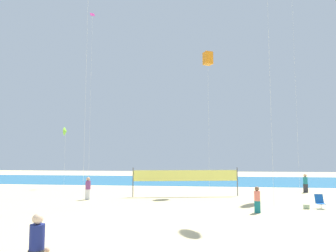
% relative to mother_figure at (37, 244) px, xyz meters
% --- Properties ---
extents(ground_plane, '(120.00, 120.00, 0.00)m').
position_rel_mother_figure_xyz_m(ground_plane, '(2.15, 8.22, -0.93)').
color(ground_plane, '#D1BC89').
extents(ocean_band, '(120.00, 20.00, 0.01)m').
position_rel_mother_figure_xyz_m(ocean_band, '(2.15, 38.28, -0.92)').
color(ocean_band, '#1E6B99').
rests_on(ocean_band, ground).
extents(mother_figure, '(0.40, 0.40, 1.74)m').
position_rel_mother_figure_xyz_m(mother_figure, '(0.00, 0.00, 0.00)').
color(mother_figure, '#2D2D33').
rests_on(mother_figure, ground).
extents(beachgoer_coral_shirt, '(0.35, 0.35, 1.53)m').
position_rel_mother_figure_xyz_m(beachgoer_coral_shirt, '(7.30, 11.45, -0.11)').
color(beachgoer_coral_shirt, '#19727A').
rests_on(beachgoer_coral_shirt, ground).
extents(beachgoer_plum_shirt, '(0.39, 0.39, 1.72)m').
position_rel_mother_figure_xyz_m(beachgoer_plum_shirt, '(-4.88, 15.86, -0.01)').
color(beachgoer_plum_shirt, white).
rests_on(beachgoer_plum_shirt, ground).
extents(beachgoer_teal_shirt, '(0.39, 0.39, 1.72)m').
position_rel_mother_figure_xyz_m(beachgoer_teal_shirt, '(13.34, 23.44, -0.01)').
color(beachgoer_teal_shirt, '#2D2D33').
rests_on(beachgoer_teal_shirt, ground).
extents(folding_beach_chair, '(0.52, 0.65, 0.89)m').
position_rel_mother_figure_xyz_m(folding_beach_chair, '(11.50, 13.68, -0.46)').
color(folding_beach_chair, '#1959B2').
rests_on(folding_beach_chair, ground).
extents(volleyball_net, '(8.74, 1.97, 2.40)m').
position_rel_mother_figure_xyz_m(volleyball_net, '(2.49, 18.96, 0.72)').
color(volleyball_net, '#4C4C51').
rests_on(volleyball_net, ground).
extents(beach_handbag, '(0.35, 0.17, 0.28)m').
position_rel_mother_figure_xyz_m(beach_handbag, '(10.57, 13.33, -0.79)').
color(beach_handbag, '#99B28C').
rests_on(beach_handbag, ground).
extents(kite_orange_box, '(1.06, 1.06, 13.58)m').
position_rel_mother_figure_xyz_m(kite_orange_box, '(4.44, 22.62, 12.01)').
color(kite_orange_box, silver).
rests_on(kite_orange_box, ground).
extents(kite_magenta_diamond, '(0.62, 0.62, 17.52)m').
position_rel_mother_figure_xyz_m(kite_magenta_diamond, '(-6.84, 20.91, 15.55)').
color(kite_magenta_diamond, silver).
rests_on(kite_magenta_diamond, ground).
extents(kite_lime_delta, '(0.39, 0.94, 6.60)m').
position_rel_mother_figure_xyz_m(kite_lime_delta, '(-11.30, 25.14, 5.20)').
color(kite_lime_delta, silver).
rests_on(kite_lime_delta, ground).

